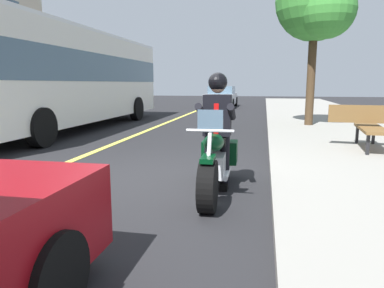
{
  "coord_description": "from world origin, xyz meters",
  "views": [
    {
      "loc": [
        5.54,
        1.86,
        1.58
      ],
      "look_at": [
        0.76,
        0.89,
        0.75
      ],
      "focal_mm": 33.3,
      "sensor_mm": 36.0,
      "label": 1
    }
  ],
  "objects_px": {
    "rider_main": "(217,121)",
    "bus_near": "(70,75)",
    "motorcycle_main": "(216,162)",
    "street_tree_curbside": "(318,4)",
    "bench_sidewalk": "(371,123)",
    "car_dark": "(222,97)"
  },
  "relations": [
    {
      "from": "rider_main",
      "to": "bus_near",
      "type": "xyz_separation_m",
      "value": [
        -6.22,
        -5.94,
        0.84
      ]
    },
    {
      "from": "motorcycle_main",
      "to": "street_tree_curbside",
      "type": "relative_size",
      "value": 0.41
    },
    {
      "from": "motorcycle_main",
      "to": "rider_main",
      "type": "height_order",
      "value": "rider_main"
    },
    {
      "from": "bench_sidewalk",
      "to": "street_tree_curbside",
      "type": "height_order",
      "value": "street_tree_curbside"
    },
    {
      "from": "motorcycle_main",
      "to": "rider_main",
      "type": "relative_size",
      "value": 1.27
    },
    {
      "from": "car_dark",
      "to": "bench_sidewalk",
      "type": "bearing_deg",
      "value": 18.31
    },
    {
      "from": "bus_near",
      "to": "car_dark",
      "type": "relative_size",
      "value": 2.4
    },
    {
      "from": "motorcycle_main",
      "to": "bus_near",
      "type": "bearing_deg",
      "value": -137.14
    },
    {
      "from": "car_dark",
      "to": "bench_sidewalk",
      "type": "relative_size",
      "value": 2.5
    },
    {
      "from": "motorcycle_main",
      "to": "street_tree_curbside",
      "type": "distance_m",
      "value": 8.94
    },
    {
      "from": "car_dark",
      "to": "street_tree_curbside",
      "type": "bearing_deg",
      "value": 21.5
    },
    {
      "from": "street_tree_curbside",
      "to": "rider_main",
      "type": "bearing_deg",
      "value": -16.78
    },
    {
      "from": "bus_near",
      "to": "motorcycle_main",
      "type": "bearing_deg",
      "value": 42.86
    },
    {
      "from": "motorcycle_main",
      "to": "bench_sidewalk",
      "type": "height_order",
      "value": "motorcycle_main"
    },
    {
      "from": "car_dark",
      "to": "rider_main",
      "type": "bearing_deg",
      "value": 6.52
    },
    {
      "from": "motorcycle_main",
      "to": "bench_sidewalk",
      "type": "distance_m",
      "value": 4.59
    },
    {
      "from": "rider_main",
      "to": "bus_near",
      "type": "bearing_deg",
      "value": -136.32
    },
    {
      "from": "motorcycle_main",
      "to": "bench_sidewalk",
      "type": "xyz_separation_m",
      "value": [
        -3.45,
        3.02,
        0.26
      ]
    },
    {
      "from": "motorcycle_main",
      "to": "bus_near",
      "type": "height_order",
      "value": "bus_near"
    },
    {
      "from": "bus_near",
      "to": "bench_sidewalk",
      "type": "bearing_deg",
      "value": 71.76
    },
    {
      "from": "motorcycle_main",
      "to": "bus_near",
      "type": "relative_size",
      "value": 0.2
    },
    {
      "from": "car_dark",
      "to": "street_tree_curbside",
      "type": "xyz_separation_m",
      "value": [
        11.33,
        4.46,
        3.46
      ]
    }
  ]
}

